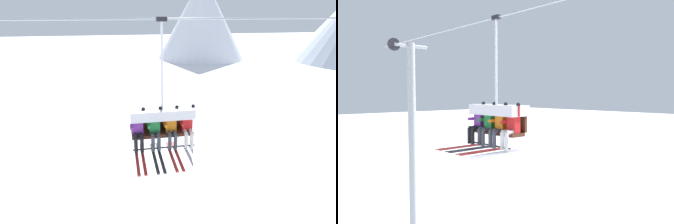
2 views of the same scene
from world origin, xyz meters
TOP-DOWN VIEW (x-y plane):
  - lift_tower_near at (-6.87, -0.02)m, footprint 0.36×1.88m
  - lift_cable at (1.25, -0.80)m, footprint 18.24×0.05m
  - chairlift_chair at (0.10, -0.73)m, footprint 1.92×0.74m
  - skier_purple at (-0.64, -0.94)m, footprint 0.48×1.70m
  - skier_green at (-0.14, -0.94)m, footprint 0.48×1.70m
  - skier_orange at (0.36, -0.94)m, footprint 0.48×1.70m
  - skier_red at (0.86, -0.94)m, footprint 0.48×1.70m

SIDE VIEW (x-z plane):
  - lift_tower_near at x=-6.87m, z-range 0.17..9.13m
  - skier_purple at x=-0.64m, z-range 4.94..6.28m
  - skier_green at x=-0.14m, z-range 4.94..6.28m
  - skier_orange at x=0.36m, z-range 4.94..6.28m
  - skier_red at x=0.86m, z-range 4.94..6.28m
  - chairlift_chair at x=0.10m, z-range 4.07..7.78m
  - lift_cable at x=1.25m, z-range 8.65..8.70m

